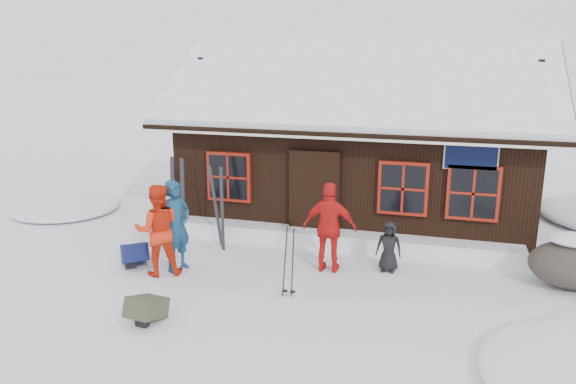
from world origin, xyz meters
name	(u,v)px	position (x,y,z in m)	size (l,w,h in m)	color
ground	(237,279)	(0.00, 0.00, 0.00)	(120.00, 120.00, 0.00)	white
mountain_hut	(360,153)	(1.50, 4.98, 1.58)	(8.90, 6.09, 4.42)	black
snow_drift	(339,239)	(1.50, 2.25, 0.17)	(7.60, 0.60, 0.35)	white
snow_mounds	(342,253)	(1.65, 1.86, 0.00)	(20.60, 13.20, 0.48)	white
skier_teal	(177,226)	(-1.27, 0.12, 0.89)	(0.65, 0.43, 1.78)	navy
skier_orange_left	(158,230)	(-1.50, -0.18, 0.88)	(0.86, 0.67, 1.76)	red
skier_orange_right	(330,228)	(1.58, 0.86, 0.88)	(1.03, 0.43, 1.76)	red
skier_crouched	(389,247)	(2.68, 1.16, 0.50)	(0.49, 0.32, 1.00)	black
boulder	(574,263)	(5.96, 1.32, 0.46)	(1.55, 1.16, 0.90)	#433C36
ski_pair_mid	(219,208)	(-1.00, 1.58, 0.86)	(0.51, 0.43, 1.82)	black
ski_pair_right	(178,197)	(-2.24, 2.10, 0.88)	(0.49, 0.15, 1.86)	black
ski_poles	(289,263)	(1.13, -0.44, 0.61)	(0.23, 0.11, 1.29)	black
backpack_blue	(135,257)	(-2.20, 0.08, 0.18)	(0.49, 0.65, 0.35)	#11184B
backpack_olive	(147,312)	(-0.76, -1.97, 0.16)	(0.45, 0.59, 0.32)	#3D3D2B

